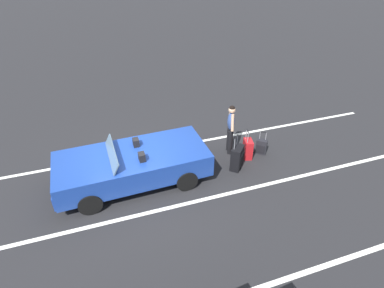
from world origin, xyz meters
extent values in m
plane|color=black|center=(0.00, 0.00, 0.00)|extent=(80.00, 80.00, 0.00)
cube|color=silver|center=(0.00, -1.36, 0.00)|extent=(18.00, 0.12, 0.01)
cube|color=silver|center=(0.00, 1.34, 0.00)|extent=(18.00, 0.12, 0.01)
cube|color=navy|center=(0.00, 0.00, 0.62)|extent=(4.15, 1.89, 0.64)
cube|color=navy|center=(1.43, 0.04, 0.51)|extent=(1.36, 1.71, 0.38)
cube|color=slate|center=(0.51, 0.02, 1.09)|extent=(0.23, 1.55, 0.31)
cube|color=black|center=(-0.22, 0.36, 1.05)|extent=(0.17, 0.22, 0.22)
cube|color=black|center=(-0.19, -0.38, 1.05)|extent=(0.17, 0.22, 0.22)
cylinder|color=black|center=(1.25, 0.85, 0.30)|extent=(0.61, 0.24, 0.60)
cylinder|color=black|center=(1.30, -0.77, 0.30)|extent=(0.61, 0.24, 0.60)
cylinder|color=black|center=(-1.30, 0.77, 0.30)|extent=(0.61, 0.24, 0.60)
cylinder|color=black|center=(-1.25, -0.85, 0.30)|extent=(0.61, 0.24, 0.60)
cube|color=black|center=(-3.00, 0.37, 0.37)|extent=(0.53, 0.54, 0.74)
cube|color=black|center=(-3.11, 0.47, 0.31)|extent=(0.27, 0.30, 0.41)
cylinder|color=gray|center=(-3.04, 0.22, 0.91)|extent=(0.03, 0.03, 0.35)
cylinder|color=gray|center=(-2.86, 0.41, 0.91)|extent=(0.03, 0.03, 0.35)
cylinder|color=black|center=(-2.95, 0.31, 1.09)|extent=(0.20, 0.21, 0.03)
sphere|color=black|center=(-3.04, 0.17, 0.02)|extent=(0.04, 0.04, 0.04)
sphere|color=black|center=(-2.81, 0.42, 0.02)|extent=(0.04, 0.04, 0.04)
cube|color=red|center=(-3.57, -0.04, 0.31)|extent=(0.33, 0.45, 0.62)
cylinder|color=gray|center=(-3.53, -0.16, 0.79)|extent=(0.02, 0.02, 0.35)
cylinder|color=gray|center=(-3.48, 0.06, 0.79)|extent=(0.02, 0.02, 0.35)
cylinder|color=black|center=(-3.51, -0.05, 0.97)|extent=(0.08, 0.22, 0.03)
sphere|color=black|center=(-3.52, -0.19, 0.02)|extent=(0.04, 0.04, 0.04)
sphere|color=black|center=(-3.45, 0.08, 0.02)|extent=(0.04, 0.04, 0.04)
cube|color=black|center=(-4.09, -0.09, 0.25)|extent=(0.39, 0.37, 0.50)
cube|color=black|center=(-4.02, -0.01, 0.21)|extent=(0.23, 0.19, 0.28)
cylinder|color=gray|center=(-4.19, -0.08, 0.63)|extent=(0.03, 0.03, 0.26)
cylinder|color=gray|center=(-4.05, -0.19, 0.63)|extent=(0.03, 0.03, 0.26)
cylinder|color=black|center=(-4.12, -0.14, 0.76)|extent=(0.16, 0.14, 0.03)
sphere|color=black|center=(-4.23, -0.08, 0.02)|extent=(0.04, 0.04, 0.04)
sphere|color=black|center=(-4.04, -0.23, 0.02)|extent=(0.04, 0.04, 0.04)
cylinder|color=black|center=(-3.13, -0.40, 0.41)|extent=(0.18, 0.18, 0.82)
cylinder|color=black|center=(-3.18, -0.60, 0.41)|extent=(0.18, 0.18, 0.82)
ellipsoid|color=#334C8C|center=(-3.15, -0.50, 1.12)|extent=(0.29, 0.36, 0.60)
sphere|color=tan|center=(-3.15, -0.50, 1.51)|extent=(0.21, 0.21, 0.21)
sphere|color=black|center=(-3.15, -0.50, 1.56)|extent=(0.18, 0.18, 0.18)
cylinder|color=tan|center=(-3.10, -0.30, 1.19)|extent=(0.13, 0.21, 0.53)
cylinder|color=tan|center=(-3.20, -0.70, 1.19)|extent=(0.13, 0.21, 0.53)
camera|label=1|loc=(0.63, 6.95, 5.77)|focal=28.91mm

